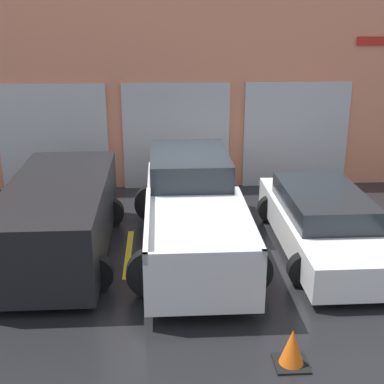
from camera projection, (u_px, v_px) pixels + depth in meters
The scene contains 9 objects.
ground_plane at pixel (190, 229), 11.88m from camera, with size 28.00×28.00×0.00m, color black.
shophouse_building at pixel (183, 97), 14.19m from camera, with size 17.84×0.68×4.85m.
pickup_truck at pixel (193, 209), 10.78m from camera, with size 2.48×5.49×1.67m.
sedan_white at pixel (323, 222), 10.77m from camera, with size 2.11×4.79×1.21m.
sedan_side at pixel (59, 217), 10.37m from camera, with size 2.29×4.64×1.51m.
parking_stripe_left at pixel (128, 253), 10.70m from camera, with size 0.12×2.20×0.01m, color gold.
parking_stripe_centre at pixel (258, 250), 10.85m from camera, with size 0.12×2.20×0.01m, color gold.
parking_stripe_right at pixel (383, 246), 11.00m from camera, with size 0.12×2.20×0.01m, color gold.
traffic_cone at pixel (292, 349), 7.30m from camera, with size 0.47×0.47×0.55m.
Camera 1 is at (-0.62, -10.93, 4.68)m, focal length 50.00 mm.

